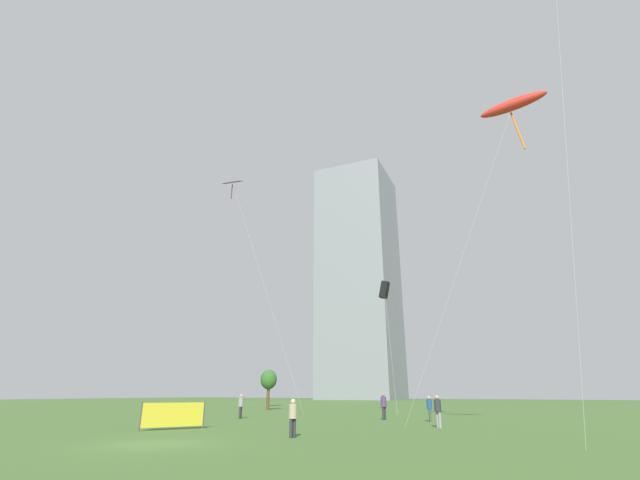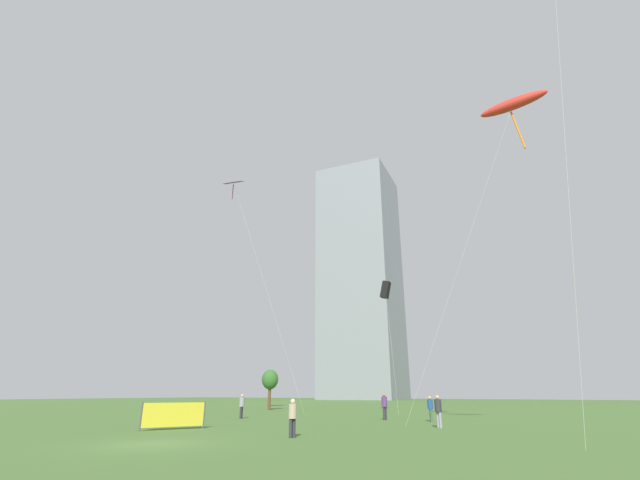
{
  "view_description": "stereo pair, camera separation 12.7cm",
  "coord_description": "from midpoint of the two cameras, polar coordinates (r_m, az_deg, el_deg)",
  "views": [
    {
      "loc": [
        15.04,
        -12.63,
        1.9
      ],
      "look_at": [
        2.77,
        8.17,
        10.5
      ],
      "focal_mm": 24.14,
      "sensor_mm": 36.0,
      "label": 1
    },
    {
      "loc": [
        15.15,
        -12.56,
        1.9
      ],
      "look_at": [
        2.77,
        8.17,
        10.5
      ],
      "focal_mm": 24.14,
      "sensor_mm": 36.0,
      "label": 2
    }
  ],
  "objects": [
    {
      "name": "person_standing_3",
      "position": [
        21.16,
        -3.8,
        -22.14
      ],
      "size": [
        0.37,
        0.37,
        1.64
      ],
      "rotation": [
        0.0,
        0.0,
        4.21
      ],
      "color": "#2D2D33",
      "rests_on": "ground"
    },
    {
      "name": "event_banner",
      "position": [
        26.83,
        -18.99,
        -21.06
      ],
      "size": [
        1.58,
        3.16,
        1.44
      ],
      "color": "#4C4C4C",
      "rests_on": "ground"
    },
    {
      "name": "person_standing_2",
      "position": [
        36.93,
        -10.55,
        -20.63
      ],
      "size": [
        0.4,
        0.4,
        1.8
      ],
      "rotation": [
        0.0,
        0.0,
        1.81
      ],
      "color": "#2D2D33",
      "rests_on": "ground"
    },
    {
      "name": "ground",
      "position": [
        19.76,
        -21.45,
        -23.9
      ],
      "size": [
        280.0,
        280.0,
        0.0
      ],
      "primitive_type": "plane",
      "color": "#476B30"
    },
    {
      "name": "kite_flying_3",
      "position": [
        50.11,
        -11.57,
        7.42
      ],
      "size": [
        8.83,
        5.54,
        25.33
      ],
      "color": "silver",
      "rests_on": "ground"
    },
    {
      "name": "person_standing_4",
      "position": [
        33.26,
        14.2,
        -20.65
      ],
      "size": [
        0.37,
        0.37,
        1.68
      ],
      "rotation": [
        0.0,
        0.0,
        2.0
      ],
      "color": "#3F593F",
      "rests_on": "ground"
    },
    {
      "name": "kite_flying_1",
      "position": [
        48.92,
        8.46,
        -6.56
      ],
      "size": [
        2.82,
        4.34,
        13.79
      ],
      "color": "silver",
      "rests_on": "ground"
    },
    {
      "name": "person_standing_0",
      "position": [
        27.7,
        15.21,
        -20.79
      ],
      "size": [
        0.39,
        0.39,
        1.77
      ],
      "rotation": [
        0.0,
        0.0,
        2.69
      ],
      "color": "gray",
      "rests_on": "ground"
    },
    {
      "name": "distant_highrise_0",
      "position": [
        142.37,
        5.2,
        -5.26
      ],
      "size": [
        25.18,
        25.44,
        73.92
      ],
      "primitive_type": "cube",
      "rotation": [
        0.0,
        0.0,
        0.12
      ],
      "color": "gray",
      "rests_on": "ground"
    },
    {
      "name": "person_standing_1",
      "position": [
        34.91,
        8.33,
        -20.75
      ],
      "size": [
        0.42,
        0.42,
        1.87
      ],
      "rotation": [
        0.0,
        0.0,
        4.43
      ],
      "color": "#2D2D33",
      "rests_on": "ground"
    },
    {
      "name": "park_tree_0",
      "position": [
        54.93,
        -6.89,
        -17.95
      ],
      "size": [
        1.97,
        1.97,
        4.58
      ],
      "color": "brown",
      "rests_on": "ground"
    },
    {
      "name": "kite_flying_0",
      "position": [
        29.18,
        24.1,
        15.99
      ],
      "size": [
        10.7,
        2.56,
        18.71
      ],
      "color": "silver",
      "rests_on": "ground"
    }
  ]
}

